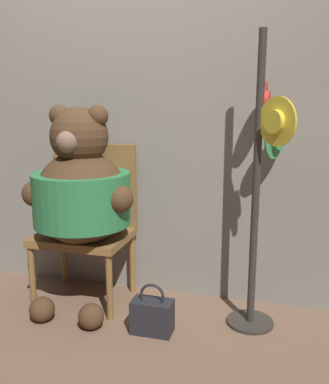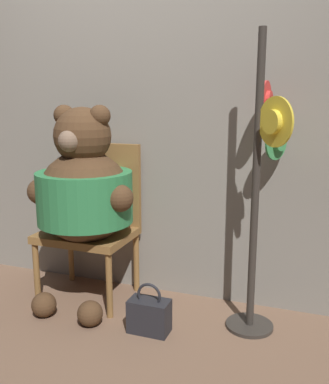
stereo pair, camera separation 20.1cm
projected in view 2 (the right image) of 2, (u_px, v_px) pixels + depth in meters
ground_plane at (112, 326)px, 2.56m from camera, size 14.00×14.00×0.00m
wall_back at (150, 109)px, 2.87m from camera, size 8.00×0.10×2.53m
chair at (93, 216)px, 2.92m from camera, size 0.59×0.47×1.04m
teddy_bear at (84, 191)px, 2.70m from camera, size 0.73×0.65×1.30m
hat_display_rack at (263, 182)px, 2.38m from camera, size 0.34×0.44×1.70m
handbag_on_ground at (149, 315)px, 2.48m from camera, size 0.24×0.13×0.30m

